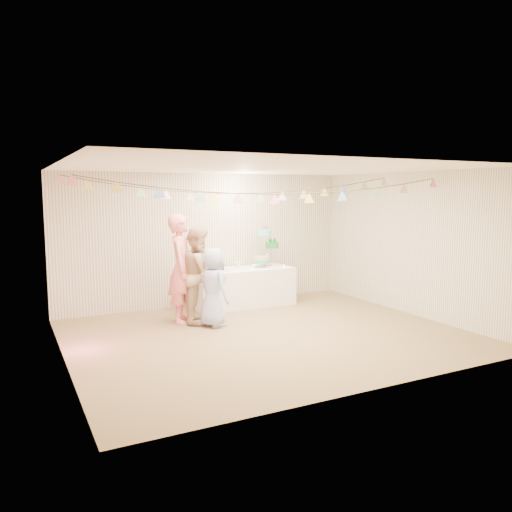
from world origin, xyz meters
name	(u,v)px	position (x,y,z in m)	size (l,w,h in m)	color
floor	(268,335)	(0.00, 0.00, 0.00)	(6.00, 6.00, 0.00)	olive
ceiling	(268,168)	(0.00, 0.00, 2.60)	(6.00, 6.00, 0.00)	white
back_wall	(208,239)	(0.00, 2.50, 1.30)	(6.00, 6.00, 0.00)	silver
front_wall	(375,277)	(0.00, -2.50, 1.30)	(6.00, 6.00, 0.00)	silver
left_wall	(61,266)	(-3.00, 0.00, 1.30)	(5.00, 5.00, 0.00)	silver
right_wall	(413,244)	(3.00, 0.00, 1.30)	(5.00, 5.00, 0.00)	silver
table	(243,287)	(0.53, 2.02, 0.37)	(1.98, 0.79, 0.74)	white
cake_stand	(267,247)	(1.08, 2.07, 1.13)	(0.69, 0.40, 0.77)	silver
cake_bottom	(261,263)	(0.93, 2.01, 0.84)	(0.31, 0.31, 0.15)	#26B2AE
cake_middle	(272,248)	(1.26, 2.16, 1.11)	(0.27, 0.27, 0.22)	#1A7A36
cake_top_tier	(265,235)	(1.02, 2.04, 1.38)	(0.25, 0.25, 0.19)	#4ED7F6
platter	(221,270)	(0.03, 1.97, 0.76)	(0.38, 0.38, 0.02)	white
posy	(238,265)	(0.45, 2.07, 0.82)	(0.12, 0.12, 0.14)	white
person_adult_a	(182,268)	(-0.94, 1.37, 0.94)	(0.68, 0.45, 1.87)	#EA7E7A
person_adult_b	(199,275)	(-0.67, 1.25, 0.82)	(0.80, 0.62, 1.65)	tan
person_child	(213,287)	(-0.57, 0.87, 0.66)	(0.64, 0.42, 1.32)	#9FB2E2
bunting_back	(238,185)	(0.00, 1.10, 2.35)	(5.60, 1.10, 0.40)	pink
bunting_front	(275,186)	(0.00, -0.20, 2.32)	(5.60, 0.90, 0.36)	#72A5E5
tealight_0	(208,272)	(-0.27, 1.87, 0.76)	(0.04, 0.04, 0.03)	#FFD88C
tealight_1	(223,268)	(0.18, 2.20, 0.76)	(0.04, 0.04, 0.03)	#FFD88C
tealight_2	(253,269)	(0.63, 1.80, 0.76)	(0.04, 0.04, 0.03)	#FFD88C
tealight_3	(254,265)	(0.88, 2.24, 0.76)	(0.04, 0.04, 0.03)	#FFD88C
tealight_4	(284,266)	(1.35, 1.84, 0.76)	(0.04, 0.04, 0.03)	#FFD88C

